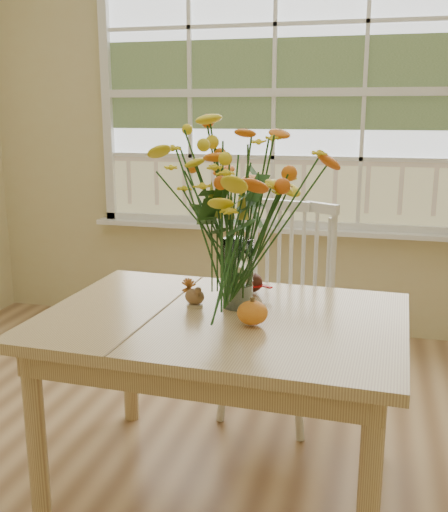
# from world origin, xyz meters

# --- Properties ---
(wall_back) EXTENTS (4.00, 0.02, 2.70)m
(wall_back) POSITION_xyz_m (0.00, 2.25, 1.35)
(wall_back) COLOR beige
(wall_back) RESTS_ON floor
(window) EXTENTS (2.42, 0.12, 1.74)m
(window) POSITION_xyz_m (0.00, 2.21, 1.53)
(window) COLOR silver
(window) RESTS_ON wall_back
(dining_table) EXTENTS (1.35, 0.99, 0.71)m
(dining_table) POSITION_xyz_m (0.13, 0.42, 0.62)
(dining_table) COLOR tan
(dining_table) RESTS_ON floor
(windsor_chair) EXTENTS (0.55, 0.53, 1.00)m
(windsor_chair) POSITION_xyz_m (0.25, 1.12, 0.56)
(windsor_chair) COLOR white
(windsor_chair) RESTS_ON floor
(flower_vase) EXTENTS (0.55, 0.55, 0.66)m
(flower_vase) POSITION_xyz_m (0.16, 0.53, 1.10)
(flower_vase) COLOR white
(flower_vase) RESTS_ON dining_table
(pumpkin) EXTENTS (0.11, 0.11, 0.08)m
(pumpkin) POSITION_xyz_m (0.26, 0.34, 0.75)
(pumpkin) COLOR orange
(pumpkin) RESTS_ON dining_table
(turkey_figurine) EXTENTS (0.09, 0.07, 0.10)m
(turkey_figurine) POSITION_xyz_m (0.00, 0.49, 0.75)
(turkey_figurine) COLOR #CCB78C
(turkey_figurine) RESTS_ON dining_table
(dark_gourd) EXTENTS (0.13, 0.09, 0.08)m
(dark_gourd) POSITION_xyz_m (0.18, 0.72, 0.75)
(dark_gourd) COLOR #38160F
(dark_gourd) RESTS_ON dining_table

